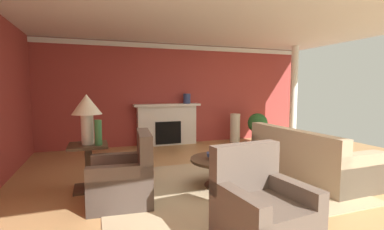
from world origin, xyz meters
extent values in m
plane|color=tan|center=(0.00, 0.00, 0.00)|extent=(9.53, 9.53, 0.00)
cube|color=#9E3833|center=(0.00, 3.40, 1.37)|extent=(7.93, 0.12, 2.74)
cube|color=white|center=(0.00, 0.30, 2.77)|extent=(7.93, 7.27, 0.06)
cube|color=white|center=(0.00, 3.32, 2.66)|extent=(7.93, 0.08, 0.12)
cube|color=tan|center=(-0.40, -0.23, 0.01)|extent=(3.63, 2.74, 0.01)
cube|color=white|center=(-0.42, 3.19, 0.53)|extent=(1.60, 0.25, 1.06)
cube|color=black|center=(-0.42, 3.17, 0.35)|extent=(0.70, 0.26, 0.60)
cube|color=white|center=(-0.42, 3.16, 1.09)|extent=(1.80, 0.35, 0.06)
cube|color=tan|center=(1.21, -0.27, 0.23)|extent=(0.96, 2.13, 0.45)
cube|color=tan|center=(0.86, -0.28, 0.65)|extent=(0.27, 2.11, 0.40)
cube|color=tan|center=(1.24, -1.22, 0.31)|extent=(0.91, 0.23, 0.62)
cube|color=tan|center=(1.18, 0.68, 0.31)|extent=(0.91, 0.23, 0.62)
cube|color=brown|center=(-1.96, -0.34, 0.22)|extent=(0.87, 0.87, 0.44)
cube|color=brown|center=(-1.64, -0.37, 0.70)|extent=(0.23, 0.81, 0.51)
cube|color=brown|center=(-1.93, -0.01, 0.30)|extent=(0.81, 0.21, 0.60)
cube|color=brown|center=(-1.99, -0.67, 0.30)|extent=(0.81, 0.21, 0.60)
cube|color=brown|center=(-0.72, -1.83, 0.22)|extent=(0.88, 0.88, 0.44)
cube|color=brown|center=(-0.75, -1.51, 0.70)|extent=(0.81, 0.25, 0.51)
cube|color=brown|center=(-1.05, -1.86, 0.30)|extent=(0.23, 0.81, 0.60)
cube|color=brown|center=(-0.39, -1.79, 0.30)|extent=(0.23, 0.81, 0.60)
cylinder|color=#3D2D1E|center=(-0.40, -0.23, 0.43)|extent=(1.00, 1.00, 0.04)
cylinder|color=#3D2D1E|center=(-0.40, -0.23, 0.21)|extent=(0.12, 0.12, 0.41)
cylinder|color=#3D2D1E|center=(-0.40, -0.23, 0.01)|extent=(0.56, 0.56, 0.03)
cube|color=#3D2D1E|center=(-2.37, 0.32, 0.68)|extent=(0.56, 0.56, 0.04)
cube|color=#3D2D1E|center=(-2.37, 0.32, 0.33)|extent=(0.10, 0.10, 0.66)
cube|color=#3D2D1E|center=(-2.37, 0.32, 0.02)|extent=(0.45, 0.45, 0.04)
cylinder|color=beige|center=(-2.37, 0.32, 0.92)|extent=(0.18, 0.18, 0.45)
cone|color=beige|center=(-2.37, 0.32, 1.30)|extent=(0.44, 0.44, 0.30)
cylinder|color=navy|center=(0.13, 3.14, 1.26)|extent=(0.20, 0.20, 0.27)
cylinder|color=#33703D|center=(-2.22, 0.20, 0.89)|extent=(0.10, 0.10, 0.37)
cylinder|color=beige|center=(1.49, 2.89, 0.41)|extent=(0.28, 0.28, 0.82)
cube|color=tan|center=(-0.31, -0.18, 0.47)|extent=(0.26, 0.18, 0.04)
cube|color=navy|center=(-0.55, -0.21, 0.52)|extent=(0.22, 0.19, 0.05)
cylinder|color=#A8754C|center=(2.09, 2.66, 0.15)|extent=(0.32, 0.32, 0.30)
sphere|color=#28602D|center=(2.09, 2.66, 0.55)|extent=(0.56, 0.56, 0.56)
cylinder|color=white|center=(3.20, 2.53, 1.37)|extent=(0.20, 0.20, 2.74)
camera|label=1|loc=(-2.25, -4.03, 1.53)|focal=25.74mm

